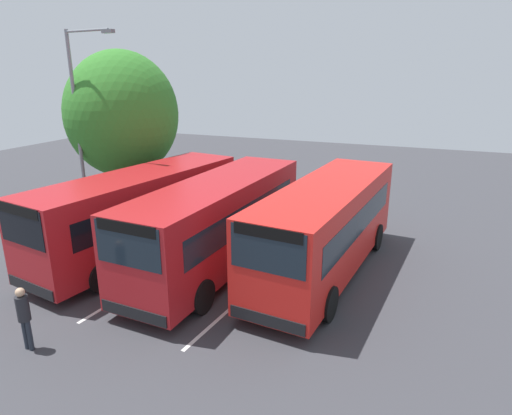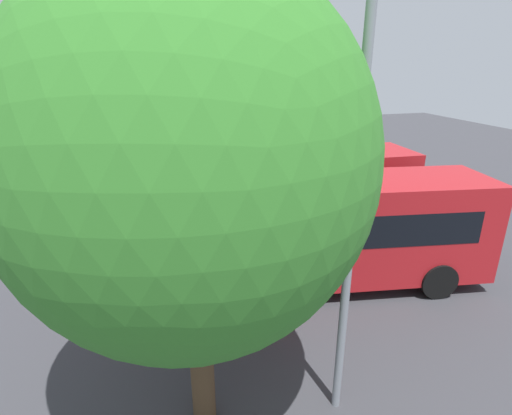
{
  "view_description": "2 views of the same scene",
  "coord_description": "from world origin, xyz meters",
  "px_view_note": "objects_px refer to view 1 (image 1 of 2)",
  "views": [
    {
      "loc": [
        14.23,
        6.73,
        7.08
      ],
      "look_at": [
        -1.29,
        0.43,
        1.85
      ],
      "focal_mm": 30.72,
      "sensor_mm": 36.0,
      "label": 1
    },
    {
      "loc": [
        -4.3,
        -13.62,
        6.59
      ],
      "look_at": [
        -0.68,
        -1.02,
        1.69
      ],
      "focal_mm": 28.25,
      "sensor_mm": 36.0,
      "label": 2
    }
  ],
  "objects_px": {
    "bus_center_left": "(218,221)",
    "depot_tree": "(123,115)",
    "street_lamp": "(81,120)",
    "bus_far_left": "(140,211)",
    "bus_center_right": "(326,225)",
    "pedestrian": "(24,313)"
  },
  "relations": [
    {
      "from": "pedestrian",
      "to": "depot_tree",
      "type": "relative_size",
      "value": 0.22
    },
    {
      "from": "bus_far_left",
      "to": "pedestrian",
      "type": "height_order",
      "value": "bus_far_left"
    },
    {
      "from": "bus_center_right",
      "to": "street_lamp",
      "type": "relative_size",
      "value": 1.12
    },
    {
      "from": "pedestrian",
      "to": "bus_far_left",
      "type": "bearing_deg",
      "value": 11.45
    },
    {
      "from": "street_lamp",
      "to": "bus_center_right",
      "type": "bearing_deg",
      "value": 3.76
    },
    {
      "from": "bus_far_left",
      "to": "bus_center_left",
      "type": "xyz_separation_m",
      "value": [
        -0.01,
        3.44,
        0.0
      ]
    },
    {
      "from": "bus_center_left",
      "to": "depot_tree",
      "type": "xyz_separation_m",
      "value": [
        -4.37,
        -7.36,
        3.2
      ]
    },
    {
      "from": "street_lamp",
      "to": "depot_tree",
      "type": "relative_size",
      "value": 1.08
    },
    {
      "from": "bus_center_right",
      "to": "depot_tree",
      "type": "bearing_deg",
      "value": -100.99
    },
    {
      "from": "depot_tree",
      "to": "street_lamp",
      "type": "bearing_deg",
      "value": -4.32
    },
    {
      "from": "bus_far_left",
      "to": "street_lamp",
      "type": "xyz_separation_m",
      "value": [
        -1.75,
        -4.12,
        3.19
      ]
    },
    {
      "from": "bus_center_left",
      "to": "bus_far_left",
      "type": "bearing_deg",
      "value": -86.65
    },
    {
      "from": "bus_far_left",
      "to": "depot_tree",
      "type": "xyz_separation_m",
      "value": [
        -4.37,
        -3.92,
        3.2
      ]
    },
    {
      "from": "bus_center_right",
      "to": "depot_tree",
      "type": "relative_size",
      "value": 1.21
    },
    {
      "from": "pedestrian",
      "to": "bus_center_right",
      "type": "bearing_deg",
      "value": -37.15
    },
    {
      "from": "bus_center_right",
      "to": "depot_tree",
      "type": "height_order",
      "value": "depot_tree"
    },
    {
      "from": "bus_center_right",
      "to": "street_lamp",
      "type": "xyz_separation_m",
      "value": [
        -0.69,
        -11.33,
        3.19
      ]
    },
    {
      "from": "bus_center_right",
      "to": "bus_far_left",
      "type": "bearing_deg",
      "value": -76.06
    },
    {
      "from": "bus_far_left",
      "to": "street_lamp",
      "type": "height_order",
      "value": "street_lamp"
    },
    {
      "from": "bus_far_left",
      "to": "bus_center_right",
      "type": "bearing_deg",
      "value": 107.55
    },
    {
      "from": "bus_far_left",
      "to": "street_lamp",
      "type": "distance_m",
      "value": 5.49
    },
    {
      "from": "street_lamp",
      "to": "depot_tree",
      "type": "height_order",
      "value": "street_lamp"
    }
  ]
}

